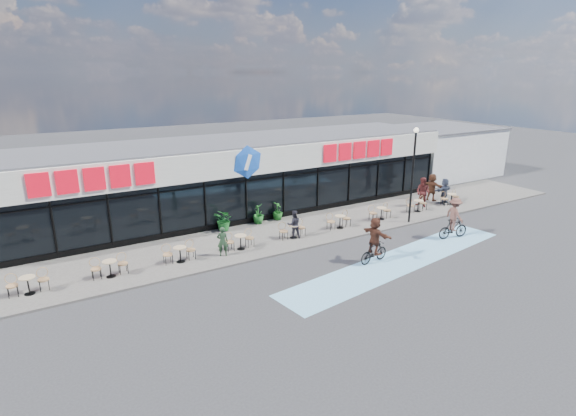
{
  "coord_description": "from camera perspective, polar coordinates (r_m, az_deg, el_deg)",
  "views": [
    {
      "loc": [
        -10.73,
        -15.7,
        8.6
      ],
      "look_at": [
        0.73,
        3.5,
        1.84
      ],
      "focal_mm": 28.0,
      "sensor_mm": 36.0,
      "label": 1
    }
  ],
  "objects": [
    {
      "name": "ground",
      "position": [
        20.87,
        3.24,
        -7.53
      ],
      "size": [
        120.0,
        120.0,
        0.0
      ],
      "primitive_type": "plane",
      "color": "#28282B",
      "rests_on": "ground"
    },
    {
      "name": "sidewalk",
      "position": [
        24.42,
        -2.68,
        -3.69
      ],
      "size": [
        44.0,
        5.0,
        0.1
      ],
      "primitive_type": "cube",
      "color": "#625E56",
      "rests_on": "ground"
    },
    {
      "name": "bike_lane",
      "position": [
        22.19,
        14.1,
        -6.49
      ],
      "size": [
        14.17,
        4.13,
        0.01
      ],
      "primitive_type": "cube",
      "rotation": [
        0.0,
        0.0,
        0.14
      ],
      "color": "#6CA8CD",
      "rests_on": "ground"
    },
    {
      "name": "building",
      "position": [
        28.48,
        -7.94,
        3.97
      ],
      "size": [
        30.6,
        6.57,
        4.75
      ],
      "color": "black",
      "rests_on": "ground"
    },
    {
      "name": "neighbour_building",
      "position": [
        41.6,
        18.54,
        6.93
      ],
      "size": [
        9.2,
        7.2,
        4.11
      ],
      "color": "white",
      "rests_on": "ground"
    },
    {
      "name": "lamp_post",
      "position": [
        26.76,
        15.61,
        4.94
      ],
      "size": [
        0.28,
        0.28,
        5.55
      ],
      "color": "black",
      "rests_on": "sidewalk"
    },
    {
      "name": "bistro_set_0",
      "position": [
        20.93,
        -30.14,
        -8.2
      ],
      "size": [
        1.54,
        0.62,
        0.9
      ],
      "color": "tan",
      "rests_on": "sidewalk"
    },
    {
      "name": "bistro_set_1",
      "position": [
        21.07,
        -21.71,
        -6.88
      ],
      "size": [
        1.54,
        0.62,
        0.9
      ],
      "color": "tan",
      "rests_on": "sidewalk"
    },
    {
      "name": "bistro_set_2",
      "position": [
        21.66,
        -13.62,
        -5.47
      ],
      "size": [
        1.54,
        0.62,
        0.9
      ],
      "color": "tan",
      "rests_on": "sidewalk"
    },
    {
      "name": "bistro_set_3",
      "position": [
        22.66,
        -6.14,
        -4.06
      ],
      "size": [
        1.54,
        0.62,
        0.9
      ],
      "color": "tan",
      "rests_on": "sidewalk"
    },
    {
      "name": "bistro_set_4",
      "position": [
        24.02,
        0.58,
        -2.73
      ],
      "size": [
        1.54,
        0.62,
        0.9
      ],
      "color": "tan",
      "rests_on": "sidewalk"
    },
    {
      "name": "bistro_set_5",
      "position": [
        25.69,
        6.5,
        -1.53
      ],
      "size": [
        1.54,
        0.62,
        0.9
      ],
      "color": "tan",
      "rests_on": "sidewalk"
    },
    {
      "name": "bistro_set_6",
      "position": [
        27.61,
        11.63,
        -0.47
      ],
      "size": [
        1.54,
        0.62,
        0.9
      ],
      "color": "tan",
      "rests_on": "sidewalk"
    },
    {
      "name": "bistro_set_7",
      "position": [
        29.72,
        16.07,
        0.45
      ],
      "size": [
        1.54,
        0.62,
        0.9
      ],
      "color": "tan",
      "rests_on": "sidewalk"
    },
    {
      "name": "bistro_set_8",
      "position": [
        32.0,
        19.9,
        1.25
      ],
      "size": [
        1.54,
        0.62,
        0.9
      ],
      "color": "tan",
      "rests_on": "sidewalk"
    },
    {
      "name": "potted_plant_left",
      "position": [
        25.29,
        -8.09,
        -1.5
      ],
      "size": [
        1.36,
        1.42,
        1.23
      ],
      "primitive_type": "imported",
      "rotation": [
        0.0,
        0.0,
        5.17
      ],
      "color": "#1E6A26",
      "rests_on": "sidewalk"
    },
    {
      "name": "potted_plant_mid",
      "position": [
        26.91,
        -1.34,
        -0.37
      ],
      "size": [
        0.74,
        0.74,
        1.08
      ],
      "primitive_type": "imported",
      "rotation": [
        0.0,
        0.0,
        1.31
      ],
      "color": "#195819",
      "rests_on": "sidewalk"
    },
    {
      "name": "potted_plant_right",
      "position": [
        26.28,
        -3.8,
        -0.72
      ],
      "size": [
        0.94,
        0.94,
        1.18
      ],
      "primitive_type": "imported",
      "rotation": [
        0.0,
        0.0,
        3.85
      ],
      "color": "#1A5C1E",
      "rests_on": "sidewalk"
    },
    {
      "name": "patron_left",
      "position": [
        21.82,
        -8.31,
        -4.21
      ],
      "size": [
        0.63,
        0.52,
        1.47
      ],
      "primitive_type": "imported",
      "rotation": [
        0.0,
        0.0,
        2.77
      ],
      "color": "#1B311D",
      "rests_on": "sidewalk"
    },
    {
      "name": "patron_right",
      "position": [
        23.86,
        0.76,
        -2.09
      ],
      "size": [
        0.89,
        0.79,
        1.53
      ],
      "primitive_type": "imported",
      "rotation": [
        0.0,
        0.0,
        2.81
      ],
      "color": "black",
      "rests_on": "sidewalk"
    },
    {
      "name": "pedestrian_a",
      "position": [
        30.72,
        16.76,
        1.92
      ],
      "size": [
        0.94,
        1.1,
        1.95
      ],
      "primitive_type": "imported",
      "rotation": [
        0.0,
        0.0,
        -1.33
      ],
      "color": "#441818",
      "rests_on": "sidewalk"
    },
    {
      "name": "pedestrian_b",
      "position": [
        32.45,
        17.82,
        2.54
      ],
      "size": [
        1.06,
        1.83,
        1.88
      ],
      "primitive_type": "imported",
      "rotation": [
        0.0,
        0.0,
        1.88
      ],
      "color": "#462719",
      "rests_on": "sidewalk"
    },
    {
      "name": "pedestrian_c",
      "position": [
        32.09,
        19.23,
        2.08
      ],
      "size": [
        1.6,
        0.61,
        1.69
      ],
      "primitive_type": "imported",
      "rotation": [
        0.0,
        0.0,
        3.21
      ],
      "color": "#333C50",
      "rests_on": "sidewalk"
    },
    {
      "name": "cyclist_a",
      "position": [
        21.36,
        10.94,
        -4.21
      ],
      "size": [
        1.76,
        1.7,
        2.23
      ],
      "color": "black",
      "rests_on": "ground"
    },
    {
      "name": "cyclist_b",
      "position": [
        25.62,
        20.33,
        -1.47
      ],
      "size": [
        1.88,
        1.27,
        2.26
      ],
      "color": "black",
      "rests_on": "ground"
    }
  ]
}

